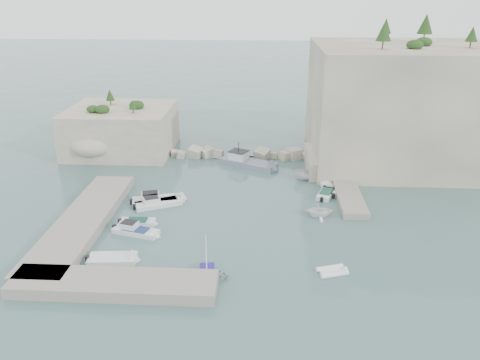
# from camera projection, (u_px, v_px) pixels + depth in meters

# --- Properties ---
(ground) EXTENTS (400.00, 400.00, 0.00)m
(ground) POSITION_uv_depth(u_px,v_px,m) (237.00, 225.00, 51.90)
(ground) COLOR #486C68
(ground) RESTS_ON ground
(cliff_east) EXTENTS (26.00, 22.00, 17.00)m
(cliff_east) POSITION_uv_depth(u_px,v_px,m) (402.00, 105.00, 68.75)
(cliff_east) COLOR beige
(cliff_east) RESTS_ON ground
(cliff_terrace) EXTENTS (8.00, 10.00, 2.50)m
(cliff_terrace) POSITION_uv_depth(u_px,v_px,m) (334.00, 162.00, 67.40)
(cliff_terrace) COLOR beige
(cliff_terrace) RESTS_ON ground
(outcrop_west) EXTENTS (16.00, 14.00, 7.00)m
(outcrop_west) POSITION_uv_depth(u_px,v_px,m) (122.00, 129.00, 74.67)
(outcrop_west) COLOR beige
(outcrop_west) RESTS_ON ground
(quay_west) EXTENTS (5.00, 24.00, 1.10)m
(quay_west) POSITION_uv_depth(u_px,v_px,m) (83.00, 221.00, 51.63)
(quay_west) COLOR #9E9689
(quay_west) RESTS_ON ground
(quay_south) EXTENTS (18.00, 4.00, 1.10)m
(quay_south) POSITION_uv_depth(u_px,v_px,m) (114.00, 284.00, 40.65)
(quay_south) COLOR #9E9689
(quay_south) RESTS_ON ground
(ledge_east) EXTENTS (3.00, 16.00, 0.80)m
(ledge_east) POSITION_uv_depth(u_px,v_px,m) (346.00, 189.00, 60.31)
(ledge_east) COLOR #9E9689
(ledge_east) RESTS_ON ground
(breakwater) EXTENTS (28.00, 3.00, 1.40)m
(breakwater) POSITION_uv_depth(u_px,v_px,m) (239.00, 154.00, 72.01)
(breakwater) COLOR beige
(breakwater) RESTS_ON ground
(motorboat_a) EXTENTS (7.22, 3.75, 1.40)m
(motorboat_a) POSITION_uv_depth(u_px,v_px,m) (159.00, 202.00, 57.66)
(motorboat_a) COLOR silver
(motorboat_a) RESTS_ON ground
(motorboat_b) EXTENTS (6.33, 4.35, 1.40)m
(motorboat_b) POSITION_uv_depth(u_px,v_px,m) (158.00, 205.00, 56.67)
(motorboat_b) COLOR white
(motorboat_b) RESTS_ON ground
(motorboat_c) EXTENTS (4.25, 1.63, 0.70)m
(motorboat_c) POSITION_uv_depth(u_px,v_px,m) (138.00, 224.00, 52.13)
(motorboat_c) COLOR silver
(motorboat_c) RESTS_ON ground
(motorboat_d) EXTENTS (5.76, 3.03, 1.40)m
(motorboat_d) POSITION_uv_depth(u_px,v_px,m) (136.00, 234.00, 50.15)
(motorboat_d) COLOR white
(motorboat_d) RESTS_ON ground
(motorboat_e) EXTENTS (5.15, 2.47, 0.70)m
(motorboat_e) POSITION_uv_depth(u_px,v_px,m) (113.00, 261.00, 45.07)
(motorboat_e) COLOR silver
(motorboat_e) RESTS_ON ground
(rowboat) EXTENTS (4.42, 3.38, 0.85)m
(rowboat) POSITION_uv_depth(u_px,v_px,m) (207.00, 279.00, 42.37)
(rowboat) COLOR white
(rowboat) RESTS_ON ground
(inflatable_dinghy) EXTENTS (3.21, 2.23, 0.44)m
(inflatable_dinghy) POSITION_uv_depth(u_px,v_px,m) (332.00, 273.00, 43.26)
(inflatable_dinghy) COLOR white
(inflatable_dinghy) RESTS_ON ground
(tender_east_a) EXTENTS (3.41, 2.95, 1.78)m
(tender_east_a) POSITION_uv_depth(u_px,v_px,m) (318.00, 216.00, 54.02)
(tender_east_a) COLOR white
(tender_east_a) RESTS_ON ground
(tender_east_b) EXTENTS (3.06, 4.85, 0.70)m
(tender_east_b) POSITION_uv_depth(u_px,v_px,m) (326.00, 196.00, 59.40)
(tender_east_b) COLOR white
(tender_east_b) RESTS_ON ground
(tender_east_c) EXTENTS (2.05, 4.68, 0.70)m
(tender_east_c) POSITION_uv_depth(u_px,v_px,m) (329.00, 191.00, 60.58)
(tender_east_c) COLOR silver
(tender_east_c) RESTS_ON ground
(tender_east_d) EXTENTS (5.00, 2.76, 1.83)m
(tender_east_d) POSITION_uv_depth(u_px,v_px,m) (310.00, 180.00, 64.32)
(tender_east_d) COLOR silver
(tender_east_d) RESTS_ON ground
(work_boat) EXTENTS (9.59, 6.76, 2.20)m
(work_boat) POSITION_uv_depth(u_px,v_px,m) (248.00, 166.00, 69.25)
(work_boat) COLOR slate
(work_boat) RESTS_ON ground
(rowboat_mast) EXTENTS (0.10, 0.10, 4.20)m
(rowboat_mast) POSITION_uv_depth(u_px,v_px,m) (206.00, 255.00, 41.41)
(rowboat_mast) COLOR white
(rowboat_mast) RESTS_ON rowboat
(vegetation) EXTENTS (53.48, 13.88, 13.40)m
(vegetation) POSITION_uv_depth(u_px,v_px,m) (372.00, 37.00, 66.73)
(vegetation) COLOR #1E4219
(vegetation) RESTS_ON ground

